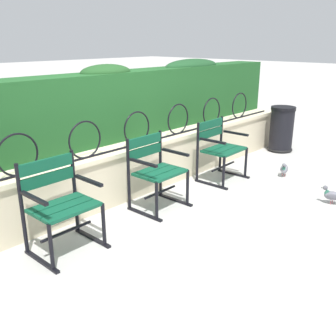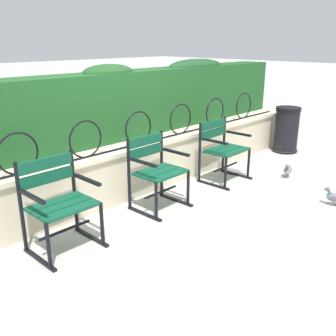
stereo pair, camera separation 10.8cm
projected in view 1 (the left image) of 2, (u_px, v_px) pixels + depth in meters
The scene contains 10 objects.
ground_plane at pixel (175, 217), 4.27m from camera, with size 60.00×60.00×0.00m, color #B7B5AF.
stone_wall at pixel (122, 172), 4.73m from camera, with size 7.18×0.41×0.64m.
iron_arch_fence at pixel (114, 135), 4.41m from camera, with size 6.65×0.02×0.42m.
hedge_row at pixel (99, 105), 4.75m from camera, with size 7.04×0.47×0.96m.
park_chair_left at pixel (59, 202), 3.49m from camera, with size 0.61×0.53×0.87m.
park_chair_centre at pixel (155, 169), 4.40m from camera, with size 0.59×0.53×0.84m.
park_chair_right at pixel (219, 147), 5.30m from camera, with size 0.63×0.54×0.83m.
pigeon_near_chairs at pixel (333, 195), 4.57m from camera, with size 0.16×0.28×0.22m.
pigeon_far_side at pixel (284, 169), 5.50m from camera, with size 0.28×0.16×0.22m.
trash_bin at pixel (281, 130), 6.70m from camera, with size 0.44×0.44×0.78m.
Camera 1 is at (-2.91, -2.56, 1.88)m, focal length 40.98 mm.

